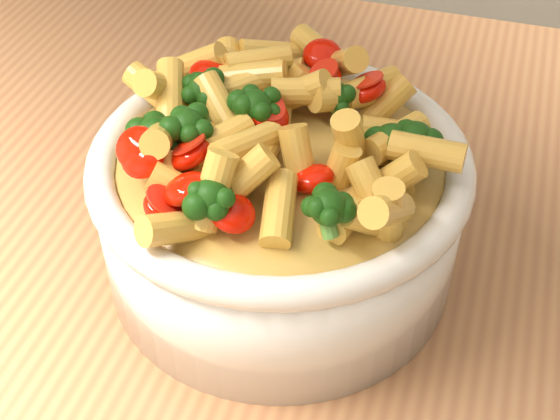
% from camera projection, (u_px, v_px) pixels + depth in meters
% --- Properties ---
extents(table, '(1.20, 0.80, 0.90)m').
position_uv_depth(table, '(306.00, 321.00, 0.68)').
color(table, '#AF774B').
rests_on(table, ground).
extents(serving_bowl, '(0.26, 0.26, 0.11)m').
position_uv_depth(serving_bowl, '(280.00, 209.00, 0.56)').
color(serving_bowl, white).
rests_on(serving_bowl, table).
extents(pasta_salad, '(0.21, 0.21, 0.05)m').
position_uv_depth(pasta_salad, '(280.00, 129.00, 0.51)').
color(pasta_salad, '#FFBE50').
rests_on(pasta_salad, serving_bowl).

